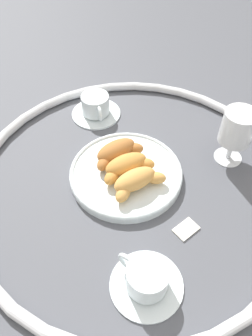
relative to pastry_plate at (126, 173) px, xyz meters
name	(u,v)px	position (x,y,z in m)	size (l,w,h in m)	color
ground_plane	(132,181)	(-0.01, 0.02, -0.01)	(2.20, 2.20, 0.00)	#4C4F56
table_chrome_rim	(132,178)	(-0.01, 0.02, 0.00)	(0.74, 0.74, 0.02)	silver
pastry_plate	(126,173)	(0.00, 0.00, 0.00)	(0.26, 0.26, 0.02)	silver
croissant_large	(117,151)	(0.01, -0.04, 0.03)	(0.12, 0.10, 0.04)	#AD6B33
croissant_small	(127,166)	(0.00, 0.00, 0.03)	(0.13, 0.09, 0.04)	#CC893D
croissant_extra	(137,181)	(-0.02, 0.05, 0.03)	(0.13, 0.09, 0.04)	#D6994C
coffee_cup_near	(146,279)	(0.01, 0.26, 0.01)	(0.14, 0.14, 0.06)	silver
coffee_cup_far	(96,107)	(0.04, -0.24, 0.01)	(0.14, 0.14, 0.06)	silver
juice_glass_left	(237,129)	(-0.26, -0.02, 0.08)	(0.08, 0.08, 0.14)	white
sugar_packet	(186,229)	(-0.10, 0.16, -0.01)	(0.05, 0.03, 0.01)	white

